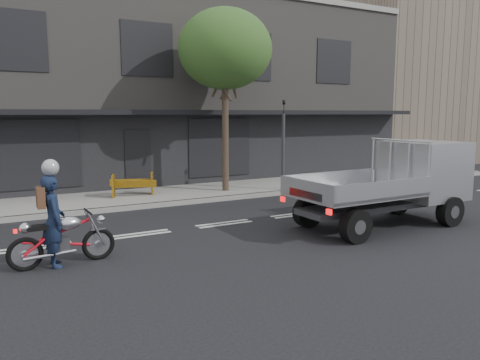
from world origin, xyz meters
name	(u,v)px	position (x,y,z in m)	size (l,w,h in m)	color
ground	(224,224)	(0.00, 0.00, 0.00)	(80.00, 80.00, 0.00)	black
sidewalk	(165,195)	(0.00, 4.70, 0.07)	(32.00, 3.20, 0.15)	gray
kerb	(182,202)	(0.00, 3.10, 0.07)	(32.00, 0.20, 0.15)	gray
building_main	(115,92)	(0.00, 11.30, 4.00)	(26.00, 10.00, 8.00)	slate
building_neighbour	(412,84)	(20.00, 11.30, 5.00)	(14.00, 10.00, 10.00)	brown
street_tree	(225,50)	(2.20, 4.20, 5.28)	(3.40, 3.40, 6.74)	#382B21
traffic_light_pole	(283,150)	(4.20, 3.35, 1.65)	(0.12, 0.12, 3.50)	#2D2D30
motorcycle	(63,238)	(-4.41, -1.57, 0.55)	(2.08, 0.60, 1.07)	black
rider	(53,221)	(-4.56, -1.57, 0.91)	(0.67, 0.44, 1.83)	#142039
flatbed_ute	(411,174)	(4.68, -2.26, 1.33)	(5.06, 2.15, 2.33)	black
construction_barrier	(135,185)	(-1.15, 4.53, 0.56)	(1.47, 0.59, 0.82)	#F3A10C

